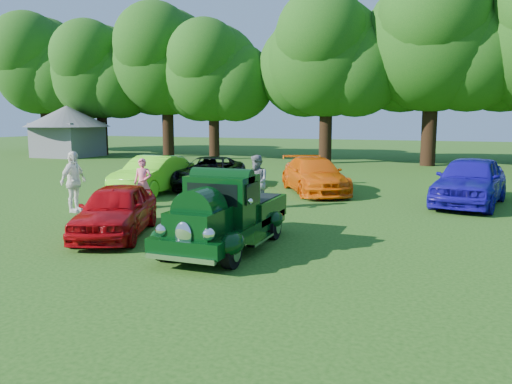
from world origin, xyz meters
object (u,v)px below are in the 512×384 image
(red_convertible, at_px, (116,210))
(back_car_black, at_px, (210,173))
(gazebo, at_px, (67,125))
(back_car_blue, at_px, (470,181))
(spectator_pink, at_px, (143,183))
(spectator_white, at_px, (74,182))
(spectator_grey, at_px, (257,182))
(back_car_lime, at_px, (153,175))
(back_car_orange, at_px, (314,175))
(hero_pickup, at_px, (226,216))

(red_convertible, xyz_separation_m, back_car_black, (-1.54, 8.53, 0.01))
(gazebo, bearing_deg, red_convertible, -46.48)
(back_car_blue, distance_m, spectator_pink, 11.07)
(back_car_blue, relative_size, gazebo, 0.77)
(back_car_black, height_order, spectator_white, spectator_white)
(spectator_grey, height_order, spectator_white, spectator_white)
(red_convertible, relative_size, spectator_white, 1.99)
(back_car_black, distance_m, spectator_pink, 4.92)
(spectator_grey, bearing_deg, back_car_lime, -154.69)
(back_car_black, height_order, spectator_pink, spectator_pink)
(gazebo, bearing_deg, back_car_orange, -27.34)
(spectator_pink, height_order, spectator_white, spectator_white)
(back_car_lime, xyz_separation_m, back_car_black, (1.53, 1.99, -0.07))
(spectator_pink, relative_size, spectator_white, 0.85)
(back_car_lime, height_order, back_car_blue, back_car_blue)
(red_convertible, bearing_deg, spectator_pink, 92.77)
(back_car_blue, xyz_separation_m, gazebo, (-28.08, 12.50, 1.56))
(back_car_blue, distance_m, gazebo, 30.78)
(spectator_pink, bearing_deg, back_car_blue, 9.02)
(red_convertible, bearing_deg, back_car_orange, 51.34)
(gazebo, bearing_deg, spectator_white, -48.38)
(back_car_orange, height_order, spectator_pink, spectator_pink)
(back_car_blue, bearing_deg, gazebo, 167.35)
(back_car_lime, bearing_deg, hero_pickup, -50.33)
(hero_pickup, xyz_separation_m, spectator_white, (-6.31, 2.30, 0.23))
(back_car_lime, distance_m, back_car_orange, 6.42)
(red_convertible, bearing_deg, spectator_grey, 46.15)
(back_car_lime, distance_m, back_car_black, 2.51)
(back_car_black, distance_m, gazebo, 21.72)
(red_convertible, xyz_separation_m, back_car_blue, (8.56, 8.06, 0.18))
(back_car_lime, bearing_deg, spectator_grey, -22.62)
(back_car_orange, bearing_deg, spectator_grey, -130.95)
(red_convertible, relative_size, spectator_grey, 2.16)
(back_car_lime, xyz_separation_m, spectator_white, (-0.13, -4.36, 0.24))
(back_car_black, bearing_deg, hero_pickup, -71.40)
(hero_pickup, distance_m, red_convertible, 3.12)
(back_car_orange, bearing_deg, spectator_pink, -159.07)
(spectator_white, bearing_deg, gazebo, 38.97)
(spectator_white, bearing_deg, hero_pickup, -112.70)
(back_car_lime, distance_m, spectator_pink, 3.29)
(back_car_blue, height_order, gazebo, gazebo)
(back_car_lime, relative_size, back_car_black, 0.93)
(spectator_grey, bearing_deg, red_convertible, -68.15)
(back_car_blue, bearing_deg, back_car_lime, -161.21)
(back_car_lime, xyz_separation_m, spectator_pink, (1.48, -2.94, 0.09))
(red_convertible, height_order, back_car_black, back_car_black)
(back_car_blue, height_order, spectator_grey, spectator_grey)
(gazebo, bearing_deg, back_car_black, -33.78)
(hero_pickup, xyz_separation_m, back_car_lime, (-6.17, 6.67, -0.00))
(back_car_orange, bearing_deg, back_car_lime, 172.94)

